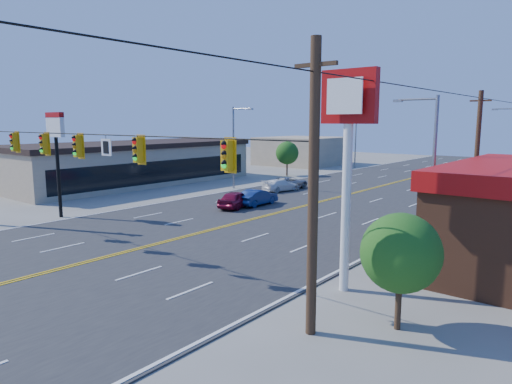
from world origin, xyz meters
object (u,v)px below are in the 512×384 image
Objects in this scene: pizza_hut_sign at (56,142)px; car_silver at (289,183)px; car_white at (281,186)px; car_blue at (257,198)px; kfc_pylon at (348,136)px; car_magenta at (236,200)px; signal_span at (91,158)px.

pizza_hut_sign is 1.55× the size of car_silver.
pizza_hut_sign is 1.75× the size of car_white.
car_silver is at bearing 77.20° from pizza_hut_sign.
car_silver is (-3.20, 8.80, -0.02)m from car_blue.
kfc_pylon is 2.23× the size of car_magenta.
pizza_hut_sign is at bearing 180.00° from kfc_pylon.
car_silver is at bearing 129.74° from kfc_pylon.
car_magenta is 11.00m from car_silver.
car_white is at bearing 105.01° from car_silver.
signal_span is 6.38× the size of car_magenta.
car_white is at bearing 104.22° from signal_span.
kfc_pylon reaches higher than car_blue.
pizza_hut_sign reaches higher than car_white.
car_magenta is at bearing 116.27° from car_white.
car_white is (-2.88, 7.08, -0.06)m from car_blue.
pizza_hut_sign is at bearing 81.81° from car_silver.
kfc_pylon is 1.92× the size of car_silver.
car_magenta is (-3.57, 14.09, -4.24)m from signal_span.
pizza_hut_sign is at bearing 159.81° from signal_span.
car_magenta reaches higher than car_silver.
car_silver reaches higher than car_white.
car_magenta is 0.99× the size of car_blue.
pizza_hut_sign is 1.80× the size of car_magenta.
pizza_hut_sign is 21.79m from car_silver.
car_white is (-5.84, 23.06, -4.32)m from signal_span.
signal_span is 11.60m from pizza_hut_sign.
signal_span reaches higher than car_blue.
signal_span is 25.89m from car_silver.
signal_span is 11.87m from kfc_pylon.
car_magenta is (7.31, 10.09, -4.53)m from pizza_hut_sign.
car_magenta reaches higher than car_white.
car_blue is (7.92, 11.98, -4.55)m from pizza_hut_sign.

